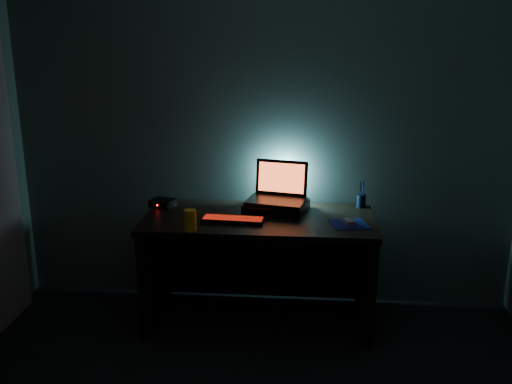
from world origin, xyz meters
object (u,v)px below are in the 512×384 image
keyboard (233,220)px  juice_glass (190,220)px  pen_cup (361,201)px  mouse (349,222)px  laptop (278,191)px  router (163,203)px

keyboard → juice_glass: size_ratio=3.10×
pen_cup → mouse: bearing=-105.9°
mouse → pen_cup: 0.39m
mouse → laptop: bearing=134.3°
pen_cup → router: 1.36m
laptop → pen_cup: 0.58m
juice_glass → keyboard: bearing=39.0°
laptop → mouse: 0.55m
keyboard → mouse: size_ratio=4.46×
laptop → keyboard: (-0.27, -0.30, -0.11)m
juice_glass → router: size_ratio=0.69×
mouse → juice_glass: bearing=178.4°
laptop → keyboard: bearing=-120.3°
pen_cup → keyboard: bearing=-155.7°
laptop → keyboard: 0.42m
juice_glass → pen_cup: bearing=27.9°
mouse → keyboard: bearing=167.3°
keyboard → router: bearing=156.6°
mouse → router: router is taller
keyboard → pen_cup: bearing=28.5°
pen_cup → laptop: bearing=-171.8°
router → juice_glass: bearing=-36.3°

